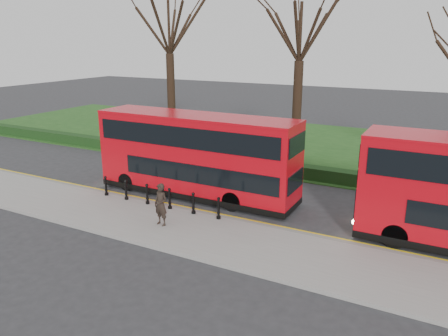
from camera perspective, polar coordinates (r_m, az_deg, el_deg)
The scene contains 12 objects.
ground at distance 22.37m, azimuth -4.22°, elevation -4.70°, with size 120.00×120.00×0.00m, color #28282B.
pavement at distance 20.06m, azimuth -8.80°, elevation -7.19°, with size 60.00×4.00×0.15m, color gray.
kerb at distance 21.56m, azimuth -5.64°, elevation -5.35°, with size 60.00×0.25×0.16m, color slate.
grass_verge at distance 35.40m, azimuth 8.77°, elevation 3.16°, with size 60.00×18.00×0.06m, color #1B4517.
hedge at distance 27.93m, azimuth 3.17°, elevation 0.52°, with size 60.00×0.90×0.80m, color black.
yellow_line_outer at distance 21.82m, azimuth -5.20°, elevation -5.26°, with size 60.00×0.10×0.01m, color yellow.
yellow_line_inner at distance 21.98m, azimuth -4.91°, elevation -5.09°, with size 60.00×0.10×0.01m, color yellow.
tree_left at distance 33.65m, azimuth -7.24°, elevation 18.51°, with size 8.21×8.21×12.83m.
tree_mid at distance 29.12m, azimuth 10.00°, elevation 17.90°, with size 7.84×7.84×12.25m.
bollard_row at distance 21.68m, azimuth -8.58°, elevation -3.71°, with size 6.90×0.15×1.00m.
bus_lead at distance 22.90m, azimuth -3.68°, elevation 1.59°, with size 10.95×2.51×4.36m.
pedestrian at distance 19.38m, azimuth -8.25°, elevation -4.75°, with size 0.69×0.46×1.90m, color black.
Camera 1 is at (11.20, -17.61, 8.06)m, focal length 35.00 mm.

